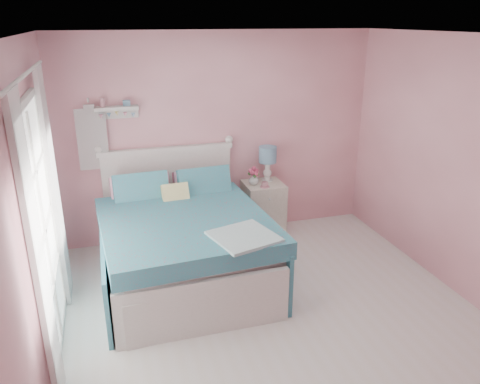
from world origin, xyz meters
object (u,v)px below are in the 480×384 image
bed (184,243)px  table_lamp (268,157)px  teacup (265,185)px  nightstand (263,209)px  vase (254,179)px

bed → table_lamp: (1.29, 0.90, 0.62)m
bed → teacup: (1.17, 0.66, 0.34)m
nightstand → table_lamp: table_lamp is taller
nightstand → teacup: 0.42m
table_lamp → teacup: 0.39m
nightstand → teacup: (-0.03, -0.14, 0.39)m
table_lamp → teacup: (-0.12, -0.24, -0.28)m
teacup → table_lamp: bearing=64.0°
vase → table_lamp: bearing=24.8°
table_lamp → bed: bearing=-144.9°
bed → nightstand: (1.20, 0.81, -0.05)m
bed → nightstand: bearing=30.3°
bed → teacup: bed is taller
vase → teacup: (0.10, -0.14, -0.03)m
teacup → bed: bearing=-150.4°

